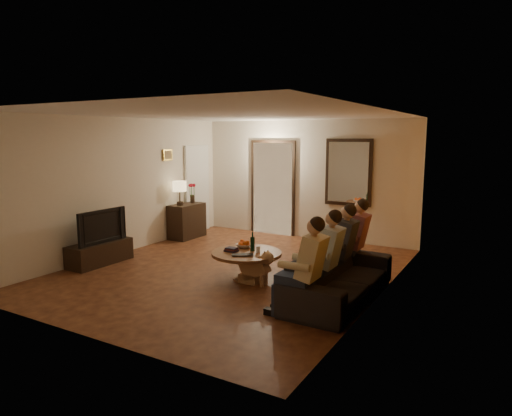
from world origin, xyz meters
The scene contains 33 objects.
floor centered at (0.00, 0.00, 0.00)m, with size 5.00×6.00×0.01m, color #3B1810.
ceiling centered at (0.00, 0.00, 2.60)m, with size 5.00×6.00×0.01m, color white.
back_wall centered at (0.00, 3.00, 1.30)m, with size 5.00×0.02×2.60m, color beige.
front_wall centered at (0.00, -3.00, 1.30)m, with size 5.00×0.02×2.60m, color beige.
left_wall centered at (-2.50, 0.00, 1.30)m, with size 0.02×6.00×2.60m, color beige.
right_wall centered at (2.50, 0.00, 1.30)m, with size 0.02×6.00×2.60m, color beige.
orange_accent centered at (2.49, 0.00, 1.30)m, with size 0.01×6.00×2.60m, color orange.
kitchen_doorway centered at (-0.80, 2.98, 1.05)m, with size 1.00×0.06×2.10m, color #FFE0A5.
door_trim centered at (-0.80, 2.97, 1.05)m, with size 1.12×0.04×2.22m, color black.
fridge_glimpse centered at (-0.55, 2.98, 0.90)m, with size 0.45×0.03×1.70m, color silver.
mirror_frame centered at (1.00, 2.96, 1.50)m, with size 1.00×0.05×1.40m, color black.
mirror_glass centered at (1.00, 2.93, 1.50)m, with size 0.86×0.02×1.26m, color white.
white_door centered at (-2.46, 2.30, 1.02)m, with size 0.06×0.85×2.04m, color white.
framed_art centered at (-2.47, 1.30, 1.85)m, with size 0.03×0.28×0.24m, color #B28C33.
art_canvas centered at (-2.46, 1.30, 1.85)m, with size 0.01×0.22×0.18m, color brown.
dresser centered at (-2.25, 1.62, 0.38)m, with size 0.45×0.85×0.76m, color black.
table_lamp centered at (-2.25, 1.40, 1.03)m, with size 0.30×0.30×0.54m, color beige, non-canonical shape.
flower_vase centered at (-2.25, 1.84, 0.98)m, with size 0.14×0.14×0.44m, color #AA1222, non-canonical shape.
tv_stand centered at (-2.25, -0.83, 0.20)m, with size 0.45×1.17×0.39m, color black.
tv centered at (-2.25, -0.83, 0.69)m, with size 0.13×1.02×0.59m, color black.
sofa centered at (2.05, -0.41, 0.32)m, with size 0.87×2.22×0.65m, color black.
person_a centered at (1.95, -1.31, 0.60)m, with size 0.60×0.40×1.20m, color tan, non-canonical shape.
person_b centered at (1.95, -0.71, 0.60)m, with size 0.60×0.40×1.20m, color tan, non-canonical shape.
person_c centered at (1.95, -0.11, 0.60)m, with size 0.60×0.40×1.20m, color tan, non-canonical shape.
person_d centered at (1.95, 0.49, 0.60)m, with size 0.60×0.40×1.20m, color tan, non-canonical shape.
dog centered at (0.71, -0.44, 0.28)m, with size 0.56×0.24×0.56m, color #B07151, non-canonical shape.
coffee_table centered at (0.48, -0.31, 0.23)m, with size 1.11×1.11×0.45m, color brown.
bowl centered at (0.30, -0.09, 0.48)m, with size 0.26×0.26×0.06m, color white.
oranges centered at (0.30, -0.09, 0.55)m, with size 0.20×0.20×0.08m, color #E15213, non-canonical shape.
wine_bottle centered at (0.53, -0.21, 0.60)m, with size 0.07×0.07×0.31m, color black, non-canonical shape.
wine_glass centered at (0.66, -0.26, 0.50)m, with size 0.06×0.06×0.10m, color silver.
book_stack centered at (0.26, -0.41, 0.48)m, with size 0.20×0.15×0.07m, color black, non-canonical shape.
laptop centered at (0.58, -0.59, 0.46)m, with size 0.33×0.21×0.03m, color black.
Camera 1 is at (4.09, -6.26, 2.24)m, focal length 32.00 mm.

